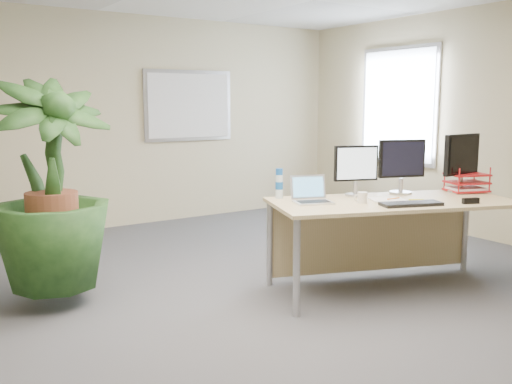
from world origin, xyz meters
TOP-DOWN VIEW (x-y plane):
  - floor at (0.00, 0.00)m, footprint 8.00×8.00m
  - back_wall at (0.00, 4.00)m, footprint 7.00×0.04m
  - whiteboard at (1.20, 3.97)m, footprint 1.30×0.04m
  - window at (3.47, 2.30)m, footprint 0.04×1.30m
  - desk at (1.23, 0.35)m, footprint 2.21×1.50m
  - floor_plant at (-1.28, 1.49)m, footprint 0.95×0.95m
  - monitor_left at (1.09, 0.59)m, footprint 0.39×0.18m
  - monitor_right at (1.52, 0.46)m, footprint 0.42×0.20m
  - monitor_dark at (2.03, 0.21)m, footprint 0.48×0.22m
  - laptop at (0.57, 0.56)m, footprint 0.37×0.35m
  - keyboard at (1.13, -0.00)m, footprint 0.52×0.32m
  - coffee_mug at (0.89, 0.30)m, footprint 0.12×0.08m
  - spiral_notebook at (1.16, 0.27)m, footprint 0.35×0.32m
  - orange_pen at (1.19, 0.24)m, footprint 0.14×0.01m
  - yellow_highlighter at (1.33, 0.12)m, footprint 0.11×0.09m
  - water_bottle at (0.46, 0.87)m, footprint 0.07×0.07m
  - letter_tray at (2.10, 0.19)m, footprint 0.41×0.36m
  - stapler at (1.60, -0.21)m, footprint 0.15×0.08m

SIDE VIEW (x-z plane):
  - floor at x=0.00m, z-range 0.00..0.00m
  - desk at x=1.23m, z-range 0.22..1.01m
  - floor_plant at x=-1.28m, z-range 0.00..1.50m
  - spiral_notebook at x=1.16m, z-range 0.78..0.80m
  - yellow_highlighter at x=1.33m, z-range 0.78..0.80m
  - keyboard at x=1.13m, z-range 0.78..0.81m
  - orange_pen at x=1.19m, z-range 0.80..0.81m
  - stapler at x=1.60m, z-range 0.78..0.83m
  - coffee_mug at x=0.89m, z-range 0.78..0.87m
  - laptop at x=0.57m, z-range 0.73..0.95m
  - letter_tray at x=2.10m, z-range 0.78..0.94m
  - water_bottle at x=0.46m, z-range 0.78..1.04m
  - monitor_left at x=1.09m, z-range 0.82..1.26m
  - monitor_right at x=1.52m, z-range 0.82..1.31m
  - monitor_dark at x=2.03m, z-range 0.82..1.35m
  - back_wall at x=0.00m, z-range 0.00..2.70m
  - whiteboard at x=1.20m, z-range 1.07..2.02m
  - window at x=3.47m, z-range 0.77..2.33m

